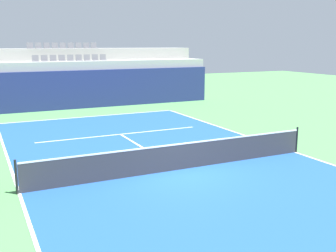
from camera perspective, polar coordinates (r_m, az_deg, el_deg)
name	(u,v)px	position (r m, az deg, el deg)	size (l,w,h in m)	color
ground_plane	(179,170)	(14.65, 1.58, -6.20)	(80.00, 80.00, 0.00)	#4C8C4C
court_surface	(179,170)	(14.65, 1.58, -6.18)	(11.00, 24.00, 0.01)	#1E4C99
baseline_far	(91,117)	(25.56, -10.80, 1.32)	(11.00, 0.10, 0.00)	white
sideline_left	(19,193)	(13.20, -20.22, -8.92)	(0.10, 24.00, 0.00)	white
sideline_right	(295,152)	(17.73, 17.46, -3.54)	(0.10, 24.00, 0.00)	white
service_line_far	(120,134)	(20.35, -6.72, -1.16)	(8.26, 0.10, 0.00)	white
centre_service_line	(145,149)	(17.44, -3.26, -3.26)	(0.10, 6.40, 0.00)	white
back_wall	(77,90)	(28.76, -12.74, 5.01)	(20.39, 0.30, 2.65)	navy
stands_tier_lower	(72,84)	(30.04, -13.36, 5.82)	(20.39, 2.40, 3.24)	#9E9E99
stands_tier_upper	(65,75)	(32.34, -14.33, 6.92)	(20.39, 2.40, 4.09)	#9E9E99
seating_row_lower	(71,59)	(30.02, -13.56, 9.15)	(5.25, 0.44, 0.44)	slate
seating_row_upper	(63,47)	(32.35, -14.56, 10.77)	(5.25, 0.44, 0.44)	slate
tennis_net	(179,156)	(14.50, 1.59, -4.29)	(11.08, 0.08, 1.07)	black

